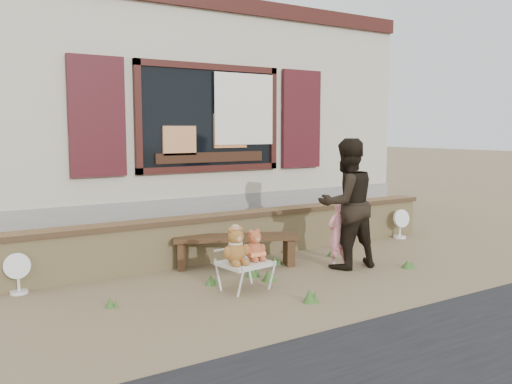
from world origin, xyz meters
TOP-DOWN VIEW (x-y plane):
  - ground at (0.00, 0.00)m, footprint 80.00×80.00m
  - shopfront at (0.00, 4.49)m, footprint 8.04×5.13m
  - brick_wall at (0.00, 1.00)m, footprint 7.10×0.36m
  - bench at (-0.37, 0.53)m, footprint 1.70×1.01m
  - folding_chair at (-0.83, -0.47)m, footprint 0.60×0.55m
  - teddy_bear_left at (-0.97, -0.49)m, footprint 0.36×0.32m
  - teddy_bear_right at (-0.69, -0.45)m, footprint 0.30×0.27m
  - child at (0.78, -0.26)m, footprint 0.36×0.25m
  - adult at (0.87, -0.31)m, footprint 0.91×0.74m
  - fan_left at (-3.10, 0.80)m, footprint 0.31×0.20m
  - fan_right at (3.01, 0.69)m, footprint 0.32×0.21m
  - grass_tufts at (-0.21, -0.36)m, footprint 4.06×1.69m

SIDE VIEW (x-z plane):
  - ground at x=0.00m, z-range 0.00..0.00m
  - grass_tufts at x=-0.21m, z-range -0.01..0.15m
  - fan_left at x=-3.10m, z-range 0.00..0.48m
  - fan_right at x=3.01m, z-range 0.00..0.51m
  - folding_chair at x=-0.83m, z-range 0.14..0.47m
  - bench at x=-0.37m, z-range 0.10..0.54m
  - brick_wall at x=0.00m, z-range 0.01..0.67m
  - child at x=0.78m, z-range 0.00..0.93m
  - teddy_bear_right at x=-0.69m, z-range 0.34..0.71m
  - teddy_bear_left at x=-0.97m, z-range 0.34..0.78m
  - adult at x=0.87m, z-range 0.00..1.76m
  - shopfront at x=0.00m, z-range 0.00..4.00m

